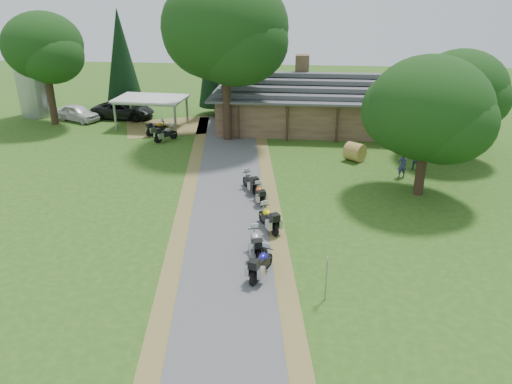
# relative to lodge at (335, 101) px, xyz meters

# --- Properties ---
(ground) EXTENTS (120.00, 120.00, 0.00)m
(ground) POSITION_rel_lodge_xyz_m (-6.00, -24.00, -2.45)
(ground) COLOR #2B5217
(ground) RESTS_ON ground
(driveway) EXTENTS (51.95, 51.95, 0.00)m
(driveway) POSITION_rel_lodge_xyz_m (-6.50, -20.00, -2.45)
(driveway) COLOR #4E4D50
(driveway) RESTS_ON ground
(lodge) EXTENTS (21.40, 9.40, 4.90)m
(lodge) POSITION_rel_lodge_xyz_m (0.00, 0.00, 0.00)
(lodge) COLOR brown
(lodge) RESTS_ON ground
(silo) EXTENTS (3.28, 3.28, 6.58)m
(silo) POSITION_rel_lodge_xyz_m (-28.53, 1.73, 0.84)
(silo) COLOR gray
(silo) RESTS_ON ground
(carport) EXTENTS (6.33, 4.44, 2.63)m
(carport) POSITION_rel_lodge_xyz_m (-16.25, -1.22, -1.14)
(carport) COLOR silver
(carport) RESTS_ON ground
(car_white_sedan) EXTENTS (4.55, 6.14, 1.89)m
(car_white_sedan) POSITION_rel_lodge_xyz_m (-23.79, 0.05, -1.51)
(car_white_sedan) COLOR silver
(car_white_sedan) RESTS_ON ground
(car_dark_suv) EXTENTS (3.15, 6.50, 2.42)m
(car_dark_suv) POSITION_rel_lodge_xyz_m (-19.83, 1.30, -1.24)
(car_dark_suv) COLOR black
(car_dark_suv) RESTS_ON ground
(motorcycle_row_a) EXTENTS (1.25, 2.10, 1.36)m
(motorcycle_row_a) POSITION_rel_lodge_xyz_m (-4.26, -24.95, -1.77)
(motorcycle_row_a) COLOR navy
(motorcycle_row_a) RESTS_ON ground
(motorcycle_row_b) EXTENTS (1.10, 2.09, 1.36)m
(motorcycle_row_b) POSITION_rel_lodge_xyz_m (-4.69, -23.11, -1.77)
(motorcycle_row_b) COLOR #B6B9BE
(motorcycle_row_b) RESTS_ON ground
(motorcycle_row_c) EXTENTS (1.55, 2.09, 1.38)m
(motorcycle_row_c) POSITION_rel_lodge_xyz_m (-4.30, -20.38, -1.76)
(motorcycle_row_c) COLOR yellow
(motorcycle_row_c) RESTS_ON ground
(motorcycle_row_d) EXTENTS (1.07, 1.79, 1.17)m
(motorcycle_row_d) POSITION_rel_lodge_xyz_m (-5.09, -16.95, -1.87)
(motorcycle_row_d) COLOR #CF5315
(motorcycle_row_d) RESTS_ON ground
(motorcycle_row_e) EXTENTS (1.46, 1.96, 1.30)m
(motorcycle_row_e) POSITION_rel_lodge_xyz_m (-5.84, -15.25, -1.80)
(motorcycle_row_e) COLOR black
(motorcycle_row_e) RESTS_ON ground
(motorcycle_carport_a) EXTENTS (1.75, 1.90, 1.34)m
(motorcycle_carport_a) POSITION_rel_lodge_xyz_m (-15.05, -3.82, -1.78)
(motorcycle_carport_a) COLOR #C68D18
(motorcycle_carport_a) RESTS_ON ground
(motorcycle_carport_b) EXTENTS (1.76, 1.95, 1.36)m
(motorcycle_carport_b) POSITION_rel_lodge_xyz_m (-13.89, -5.42, -1.77)
(motorcycle_carport_b) COLOR gray
(motorcycle_carport_b) RESTS_ON ground
(person_a) EXTENTS (0.63, 0.51, 2.00)m
(person_a) POSITION_rel_lodge_xyz_m (3.98, -11.90, -1.45)
(person_a) COLOR navy
(person_a) RESTS_ON ground
(person_b) EXTENTS (0.69, 0.62, 1.98)m
(person_b) POSITION_rel_lodge_xyz_m (5.16, -10.31, -1.46)
(person_b) COLOR navy
(person_b) RESTS_ON ground
(hay_bale) EXTENTS (1.78, 1.81, 1.34)m
(hay_bale) POSITION_rel_lodge_xyz_m (1.12, -8.82, -1.78)
(hay_bale) COLOR olive
(hay_bale) RESTS_ON ground
(sign_post) EXTENTS (0.36, 0.06, 2.00)m
(sign_post) POSITION_rel_lodge_xyz_m (-1.48, -26.50, -1.45)
(sign_post) COLOR gray
(sign_post) RESTS_ON ground
(oak_lodge_left) EXTENTS (9.72, 9.72, 14.35)m
(oak_lodge_left) POSITION_rel_lodge_xyz_m (-8.92, -4.51, 4.73)
(oak_lodge_left) COLOR #113510
(oak_lodge_left) RESTS_ON ground
(oak_lodge_right) EXTENTS (6.41, 6.41, 8.26)m
(oak_lodge_right) POSITION_rel_lodge_xyz_m (8.40, -7.13, 1.68)
(oak_lodge_right) COLOR #113510
(oak_lodge_right) RESTS_ON ground
(oak_driveway) EXTENTS (7.14, 7.14, 8.68)m
(oak_driveway) POSITION_rel_lodge_xyz_m (4.54, -14.71, 1.89)
(oak_driveway) COLOR #113510
(oak_driveway) RESTS_ON ground
(oak_silo) EXTENTS (6.83, 6.83, 11.24)m
(oak_silo) POSITION_rel_lodge_xyz_m (-25.40, -1.34, 3.17)
(oak_silo) COLOR #113510
(oak_silo) RESTS_ON ground
(cedar_near) EXTENTS (3.34, 3.34, 11.51)m
(cedar_near) POSITION_rel_lodge_xyz_m (-11.30, 3.78, 3.30)
(cedar_near) COLOR black
(cedar_near) RESTS_ON ground
(cedar_far) EXTENTS (3.57, 3.57, 9.90)m
(cedar_far) POSITION_rel_lodge_xyz_m (-20.51, 4.01, 2.50)
(cedar_far) COLOR black
(cedar_far) RESTS_ON ground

